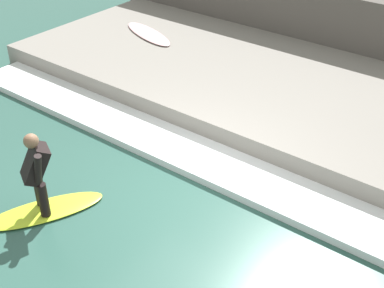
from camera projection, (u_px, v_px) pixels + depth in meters
The scene contains 7 objects.
ground_plane at pixel (172, 196), 8.21m from camera, with size 28.00×28.00×0.00m, color #2D564C.
concrete_ledge at pixel (292, 95), 10.55m from camera, with size 4.40×12.25×0.44m, color gray.
back_wall at pixel (348, 31), 11.86m from camera, with size 0.50×12.86×1.62m, color #544F49.
wave_foam_crest at pixel (211, 163), 8.84m from camera, with size 1.00×11.64×0.13m, color white.
surfboard_riding at pixel (44, 211), 7.86m from camera, with size 1.82×1.29×0.06m.
surfer_riding at pixel (37, 170), 7.46m from camera, with size 0.54×0.56×1.29m.
surfboard_spare at pixel (148, 34), 12.66m from camera, with size 1.08×1.89×0.06m.
Camera 1 is at (-4.93, -4.20, 5.10)m, focal length 50.00 mm.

